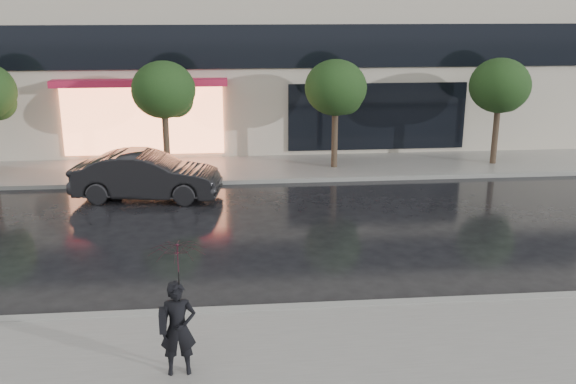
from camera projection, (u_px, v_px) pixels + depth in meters
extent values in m
plane|color=black|center=(271.00, 291.00, 13.64)|extent=(120.00, 120.00, 0.00)
cube|color=slate|center=(284.00, 373.00, 10.52)|extent=(60.00, 4.50, 0.12)
cube|color=slate|center=(252.00, 168.00, 23.40)|extent=(60.00, 3.50, 0.12)
cube|color=gray|center=(274.00, 310.00, 12.66)|extent=(60.00, 0.25, 0.14)
cube|color=gray|center=(254.00, 181.00, 21.73)|extent=(60.00, 0.25, 0.14)
cube|color=black|center=(248.00, 47.00, 23.80)|extent=(28.00, 0.12, 1.60)
cube|color=#FF8C59|center=(143.00, 120.00, 24.19)|extent=(6.00, 0.10, 2.60)
cube|color=#B31B3F|center=(140.00, 83.00, 23.46)|extent=(6.40, 0.70, 0.25)
cube|color=black|center=(377.00, 116.00, 25.02)|extent=(7.00, 0.10, 2.60)
cylinder|color=#33261C|center=(166.00, 144.00, 22.59)|extent=(0.22, 0.22, 2.20)
ellipsoid|color=black|center=(163.00, 90.00, 22.05)|extent=(2.20, 2.20, 1.98)
sphere|color=black|center=(176.00, 100.00, 22.39)|extent=(1.20, 1.20, 1.20)
cylinder|color=#33261C|center=(335.00, 140.00, 23.13)|extent=(0.22, 0.22, 2.20)
ellipsoid|color=black|center=(336.00, 88.00, 22.59)|extent=(2.20, 2.20, 1.98)
sphere|color=black|center=(346.00, 98.00, 22.93)|extent=(1.20, 1.20, 1.20)
cylinder|color=#33261C|center=(495.00, 137.00, 23.67)|extent=(0.22, 0.22, 2.20)
ellipsoid|color=black|center=(500.00, 85.00, 23.13)|extent=(2.20, 2.20, 1.98)
sphere|color=black|center=(507.00, 96.00, 23.47)|extent=(1.20, 1.20, 1.20)
imported|color=black|center=(147.00, 176.00, 19.82)|extent=(4.67, 2.14, 1.48)
imported|color=black|center=(178.00, 328.00, 10.22)|extent=(0.60, 0.42, 1.58)
imported|color=#370A18|center=(178.00, 267.00, 9.93)|extent=(0.97, 0.99, 0.83)
cylinder|color=black|center=(180.00, 295.00, 10.07)|extent=(0.02, 0.02, 0.79)
cube|color=black|center=(163.00, 320.00, 10.08)|extent=(0.12, 0.30, 0.34)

